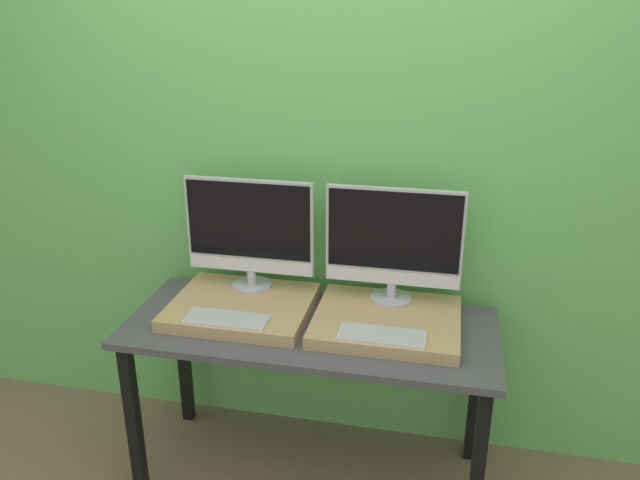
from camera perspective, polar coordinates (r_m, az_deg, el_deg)
The scene contains 8 objects.
wall_back at distance 2.76m, azimuth 0.84°, elevation 5.90°, with size 8.00×0.04×2.60m.
workbench at distance 2.66m, azimuth -0.91°, elevation -9.48°, with size 1.54×0.64×0.77m.
wooden_riser_left at distance 2.72m, azimuth -7.19°, elevation -6.06°, with size 0.59×0.50×0.05m.
monitor_left at distance 2.73m, azimuth -6.46°, elevation 0.88°, with size 0.57×0.18×0.50m.
keyboard_left at distance 2.56m, azimuth -8.50°, elevation -7.13°, with size 0.33×0.13×0.01m.
wooden_riser_right at distance 2.59m, azimuth 6.13°, elevation -7.40°, with size 0.59×0.50×0.05m.
monitor_right at distance 2.61m, azimuth 6.74°, elevation -0.12°, with size 0.57×0.18×0.50m.
keyboard_right at distance 2.43m, azimuth 5.70°, elevation -8.64°, with size 0.33×0.13×0.01m.
Camera 1 is at (0.52, -1.91, 2.03)m, focal length 35.00 mm.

